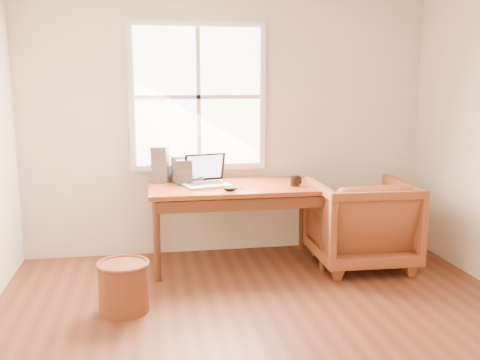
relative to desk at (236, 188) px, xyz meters
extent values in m
cube|color=#5A2E1F|center=(0.00, -1.80, -0.74)|extent=(4.00, 4.50, 0.02)
cube|color=beige|center=(0.00, 0.46, 0.57)|extent=(4.00, 0.02, 2.60)
cube|color=silver|center=(-0.30, 0.42, 0.82)|extent=(1.32, 0.05, 1.42)
cube|color=white|center=(-0.30, 0.39, 0.82)|extent=(1.20, 0.02, 1.30)
cube|color=silver|center=(-0.30, 0.38, 0.82)|extent=(0.04, 0.02, 1.30)
cube|color=silver|center=(-0.30, 0.38, 0.82)|extent=(1.20, 0.02, 0.04)
cube|color=brown|center=(0.00, 0.00, 0.00)|extent=(1.60, 0.80, 0.04)
imported|color=brown|center=(1.13, -0.23, -0.32)|extent=(0.89, 0.92, 0.81)
cylinder|color=brown|center=(-1.00, -0.93, -0.55)|extent=(0.37, 0.37, 0.37)
ellipsoid|color=black|center=(-0.10, -0.25, 0.04)|extent=(0.13, 0.09, 0.04)
cylinder|color=black|center=(0.53, -0.12, 0.07)|extent=(0.11, 0.11, 0.10)
cube|color=#A8ABB4|center=(-0.51, 0.28, 0.15)|extent=(0.15, 0.14, 0.25)
cube|color=#242429|center=(-0.46, 0.14, 0.13)|extent=(0.16, 0.14, 0.23)
cube|color=#9595A2|center=(-0.68, 0.30, 0.19)|extent=(0.18, 0.17, 0.34)
cube|color=silver|center=(-0.36, 0.24, 0.11)|extent=(0.16, 0.14, 0.18)
camera|label=1|loc=(-0.80, -4.78, 0.94)|focal=40.00mm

